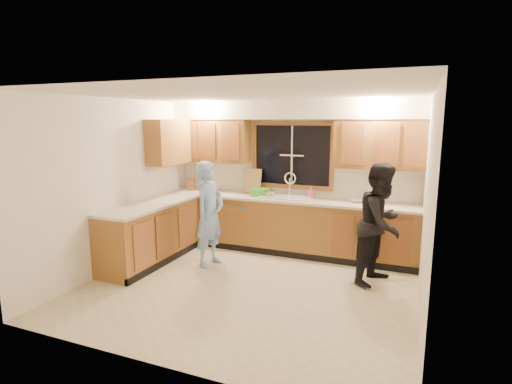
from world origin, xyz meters
TOP-DOWN VIEW (x-y plane):
  - floor at (0.00, 0.00)m, footprint 4.20×4.20m
  - ceiling at (0.00, 0.00)m, footprint 4.20×4.20m
  - wall_back at (0.00, 1.90)m, footprint 4.20×0.00m
  - wall_left at (-2.10, 0.00)m, footprint 0.00×3.80m
  - wall_right at (2.10, 0.00)m, footprint 0.00×3.80m
  - base_cabinets_back at (0.00, 1.60)m, footprint 4.20×0.60m
  - base_cabinets_left at (-1.80, 0.35)m, footprint 0.60×1.90m
  - countertop_back at (0.00, 1.58)m, footprint 4.20×0.63m
  - countertop_left at (-1.79, 0.35)m, footprint 0.63×1.90m
  - upper_cabinets_left at (-1.43, 1.73)m, footprint 1.35×0.33m
  - upper_cabinets_right at (1.43, 1.73)m, footprint 1.35×0.33m
  - upper_cabinets_return at (-1.94, 1.12)m, footprint 0.33×0.90m
  - soffit at (0.00, 1.72)m, footprint 4.20×0.35m
  - window_frame at (0.00, 1.89)m, footprint 1.44×0.03m
  - sink at (0.00, 1.60)m, footprint 0.86×0.52m
  - dishwasher at (-0.85, 1.59)m, footprint 0.60×0.56m
  - stove at (-1.80, -0.22)m, footprint 0.58×0.75m
  - man at (-0.87, 0.56)m, footprint 0.45×0.62m
  - woman at (1.58, 0.83)m, footprint 0.87×0.97m
  - knife_block at (-1.85, 1.65)m, footprint 0.13×0.12m
  - cutting_board at (-0.68, 1.78)m, footprint 0.33×0.12m
  - dish_crate at (-0.46, 1.59)m, footprint 0.32×0.30m
  - soap_bottle at (0.38, 1.75)m, footprint 0.10×0.10m
  - bowl at (1.15, 1.67)m, footprint 0.25×0.25m
  - can_left at (-0.27, 1.41)m, footprint 0.08×0.08m
  - can_right at (-0.22, 1.49)m, footprint 0.08×0.08m

SIDE VIEW (x-z plane):
  - floor at x=0.00m, z-range 0.00..0.00m
  - dishwasher at x=-0.85m, z-range 0.00..0.82m
  - base_cabinets_back at x=0.00m, z-range 0.00..0.88m
  - base_cabinets_left at x=-1.80m, z-range 0.00..0.88m
  - stove at x=-1.80m, z-range 0.00..0.90m
  - man at x=-0.87m, z-range 0.00..1.59m
  - woman at x=1.58m, z-range 0.00..1.64m
  - sink at x=0.00m, z-range 0.58..1.15m
  - countertop_back at x=0.00m, z-range 0.88..0.92m
  - countertop_left at x=-1.79m, z-range 0.88..0.92m
  - bowl at x=1.15m, z-range 0.92..0.97m
  - can_right at x=-0.22m, z-range 0.92..1.05m
  - can_left at x=-0.27m, z-range 0.92..1.05m
  - dish_crate at x=-0.46m, z-range 0.92..1.05m
  - soap_bottle at x=0.38m, z-range 0.92..1.11m
  - knife_block at x=-1.85m, z-range 0.92..1.12m
  - cutting_board at x=-0.68m, z-range 0.92..1.35m
  - wall_back at x=0.00m, z-range -0.85..3.35m
  - wall_left at x=-2.10m, z-range -0.65..3.15m
  - wall_right at x=2.10m, z-range -0.65..3.15m
  - window_frame at x=0.00m, z-range 1.03..2.17m
  - upper_cabinets_left at x=-1.43m, z-range 1.45..2.20m
  - upper_cabinets_right at x=1.43m, z-range 1.45..2.20m
  - upper_cabinets_return at x=-1.94m, z-range 1.45..2.20m
  - soffit at x=0.00m, z-range 2.20..2.50m
  - ceiling at x=0.00m, z-range 2.50..2.50m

